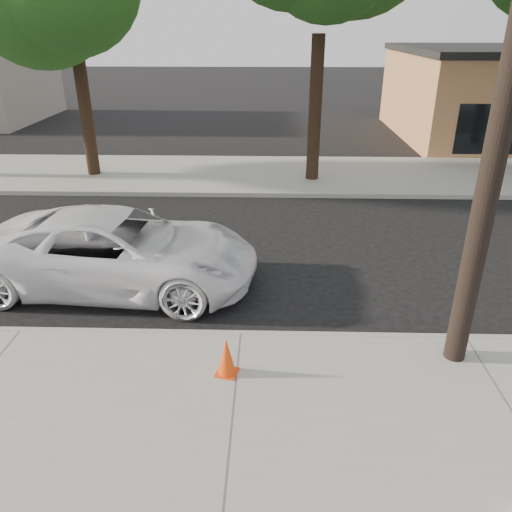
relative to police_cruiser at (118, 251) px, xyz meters
name	(u,v)px	position (x,y,z in m)	size (l,w,h in m)	color
ground	(246,284)	(2.71, 0.10, -0.82)	(120.00, 120.00, 0.00)	black
near_sidewalk	(232,425)	(2.71, -4.20, -0.75)	(90.00, 4.40, 0.15)	gray
far_sidewalk	(257,174)	(2.71, 8.60, -0.75)	(90.00, 5.00, 0.15)	gray
curb_near	(241,336)	(2.71, -2.00, -0.75)	(90.00, 0.12, 0.16)	#9E9B93
police_cruiser	(118,251)	(0.00, 0.00, 0.00)	(2.73, 5.92, 1.65)	white
traffic_cone	(227,357)	(2.56, -3.15, -0.36)	(0.40, 0.40, 0.64)	#EC430C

